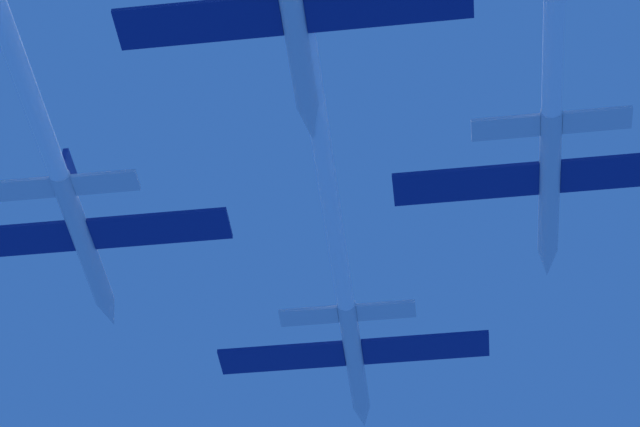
{
  "coord_description": "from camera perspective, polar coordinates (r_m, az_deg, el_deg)",
  "views": [
    {
      "loc": [
        4.9,
        -53.8,
        -42.64
      ],
      "look_at": [
        0.07,
        -11.48,
        -0.33
      ],
      "focal_mm": 68.19,
      "sensor_mm": 36.0,
      "label": 1
    }
  ],
  "objects": [
    {
      "name": "jet_left_wing",
      "position": [
        54.78,
        -14.33,
        7.82
      ],
      "size": [
        15.15,
        45.78,
        2.51
      ],
      "color": "silver"
    },
    {
      "name": "jet_lead",
      "position": [
        56.85,
        0.05,
        3.47
      ],
      "size": [
        15.15,
        54.42,
        2.51
      ],
      "color": "silver"
    }
  ]
}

